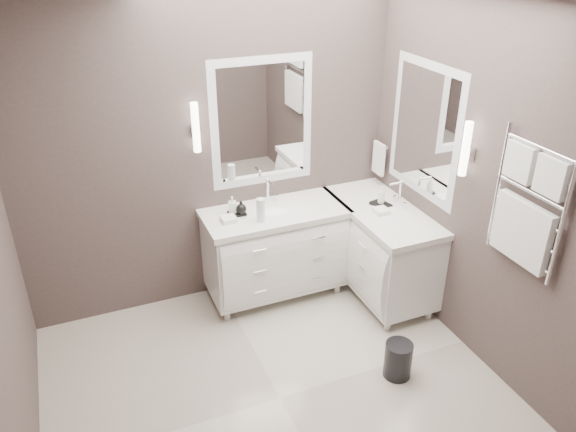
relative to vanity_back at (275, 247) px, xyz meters
name	(u,v)px	position (x,y,z in m)	size (l,w,h in m)	color
floor	(280,398)	(-0.45, -1.23, -0.49)	(3.20, 3.00, 0.01)	beige
wall_back	(211,152)	(-0.45, 0.28, 0.86)	(3.20, 0.01, 2.70)	#473B39
wall_front	(423,410)	(-0.45, -2.73, 0.86)	(3.20, 0.01, 2.70)	#473B39
wall_right	(490,191)	(1.15, -1.23, 0.86)	(0.01, 3.00, 2.70)	#473B39
vanity_back	(275,247)	(0.00, 0.00, 0.00)	(1.24, 0.59, 0.97)	white
vanity_right	(380,245)	(0.88, -0.33, 0.00)	(0.59, 1.24, 0.97)	white
mirror_back	(262,123)	(0.00, 0.26, 1.06)	(0.90, 0.02, 1.10)	white
mirror_right	(425,130)	(1.14, -0.43, 1.06)	(0.02, 0.90, 1.10)	white
sconce_back	(196,129)	(-0.58, 0.20, 1.11)	(0.06, 0.06, 0.40)	white
sconce_right	(465,150)	(1.08, -1.01, 1.11)	(0.06, 0.06, 0.40)	white
towel_bar_corner	(379,158)	(1.09, 0.13, 0.63)	(0.03, 0.22, 0.30)	white
towel_ladder	(526,211)	(1.10, -1.63, 0.91)	(0.06, 0.58, 0.90)	white
waste_bin	(398,360)	(0.45, -1.34, -0.34)	(0.21, 0.21, 0.29)	black
amenity_tray_back	(237,213)	(-0.32, 0.05, 0.38)	(0.14, 0.11, 0.02)	black
amenity_tray_right	(381,204)	(0.88, -0.27, 0.38)	(0.12, 0.17, 0.02)	black
water_bottle	(261,210)	(-0.17, -0.14, 0.46)	(0.07, 0.07, 0.20)	silver
soap_bottle_a	(232,204)	(-0.35, 0.07, 0.46)	(0.06, 0.06, 0.14)	white
soap_bottle_b	(241,207)	(-0.29, 0.02, 0.44)	(0.09, 0.09, 0.12)	black
soap_bottle_c	(382,195)	(0.88, -0.27, 0.47)	(0.06, 0.06, 0.16)	white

